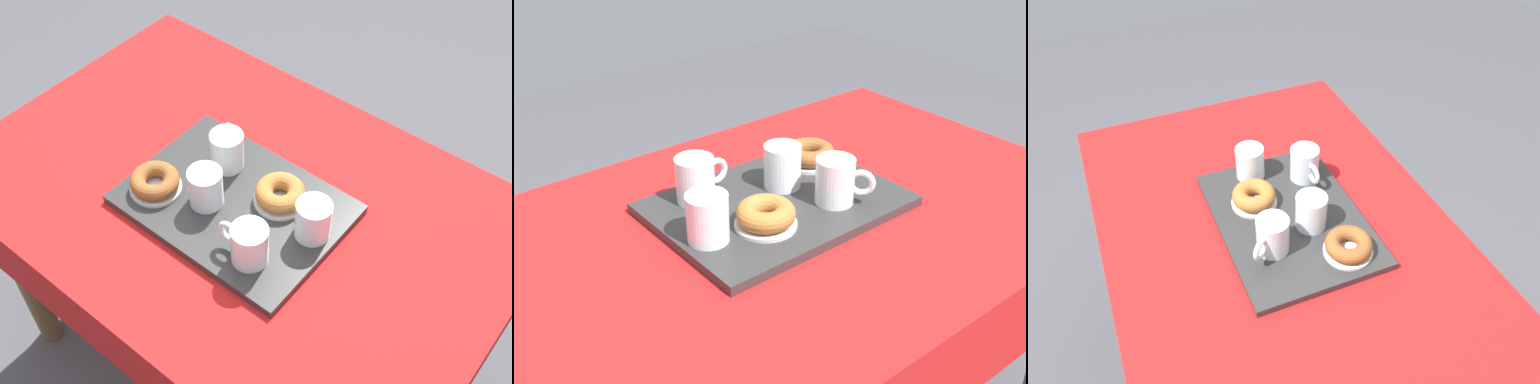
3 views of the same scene
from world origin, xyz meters
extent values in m
plane|color=#47474C|center=(0.00, 0.00, 0.00)|extent=(6.00, 6.00, 0.00)
cube|color=red|center=(0.00, 0.00, 0.73)|extent=(1.21, 0.81, 0.03)
cube|color=red|center=(0.00, -0.40, 0.65)|extent=(1.21, 0.01, 0.14)
cube|color=red|center=(0.00, 0.40, 0.65)|extent=(1.21, 0.01, 0.14)
cube|color=red|center=(-0.60, 0.00, 0.65)|extent=(0.01, 0.81, 0.14)
cube|color=red|center=(0.60, 0.00, 0.65)|extent=(0.01, 0.81, 0.14)
cylinder|color=brown|center=(-0.51, -0.32, 0.36)|extent=(0.06, 0.06, 0.72)
cylinder|color=brown|center=(-0.51, 0.32, 0.36)|extent=(0.06, 0.06, 0.72)
cylinder|color=brown|center=(0.51, 0.32, 0.36)|extent=(0.06, 0.06, 0.72)
cube|color=#2D2D2D|center=(0.02, -0.03, 0.76)|extent=(0.46, 0.34, 0.02)
cylinder|color=white|center=(-0.06, 0.04, 0.81)|extent=(0.07, 0.07, 0.09)
cylinder|color=#5B230A|center=(-0.06, 0.04, 0.81)|extent=(0.06, 0.06, 0.06)
torus|color=white|center=(-0.09, 0.08, 0.82)|extent=(0.04, 0.05, 0.05)
cylinder|color=white|center=(0.14, -0.13, 0.81)|extent=(0.07, 0.07, 0.09)
cylinder|color=#5B230A|center=(0.14, -0.13, 0.81)|extent=(0.06, 0.06, 0.06)
torus|color=white|center=(0.09, -0.13, 0.82)|extent=(0.05, 0.01, 0.05)
cylinder|color=white|center=(-0.02, -0.07, 0.81)|extent=(0.07, 0.07, 0.09)
cylinder|color=silver|center=(-0.02, -0.07, 0.79)|extent=(0.06, 0.06, 0.04)
cylinder|color=white|center=(0.20, 0.00, 0.81)|extent=(0.07, 0.07, 0.09)
cylinder|color=silver|center=(0.20, 0.00, 0.79)|extent=(0.06, 0.06, 0.04)
cylinder|color=silver|center=(0.10, 0.03, 0.77)|extent=(0.11, 0.11, 0.01)
torus|color=#A3662D|center=(0.10, 0.03, 0.80)|extent=(0.11, 0.11, 0.04)
cylinder|color=silver|center=(-0.13, -0.11, 0.77)|extent=(0.11, 0.11, 0.01)
torus|color=brown|center=(-0.13, -0.11, 0.79)|extent=(0.11, 0.11, 0.04)
camera|label=1|loc=(0.63, -0.71, 1.82)|focal=45.52mm
camera|label=2|loc=(0.72, 0.80, 1.39)|focal=45.67mm
camera|label=3|loc=(-0.78, 0.31, 1.65)|focal=35.91mm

